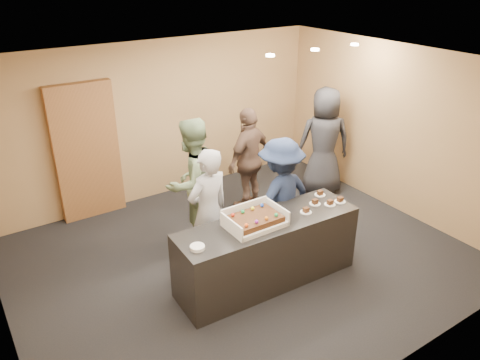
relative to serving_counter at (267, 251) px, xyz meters
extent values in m
plane|color=black|center=(0.00, 0.61, -0.45)|extent=(6.00, 6.00, 0.00)
plane|color=white|center=(0.00, 0.61, 2.25)|extent=(6.00, 6.00, 0.00)
cube|color=#987549|center=(0.00, 3.11, 0.90)|extent=(6.00, 0.04, 2.70)
cube|color=#987549|center=(0.00, -1.89, 0.90)|extent=(6.00, 0.04, 2.70)
cube|color=#987549|center=(3.00, 0.61, 0.90)|extent=(0.04, 5.00, 2.70)
cube|color=black|center=(0.00, 0.00, 0.00)|extent=(2.43, 0.80, 0.90)
cube|color=brown|center=(-1.30, 3.02, 0.65)|extent=(1.00, 0.15, 2.19)
cube|color=white|center=(-0.20, 0.00, 0.48)|extent=(0.68, 0.48, 0.06)
cube|color=white|center=(-0.54, 0.00, 0.54)|extent=(0.02, 0.48, 0.19)
cube|color=white|center=(0.14, 0.00, 0.54)|extent=(0.02, 0.48, 0.19)
cube|color=white|center=(-0.20, 0.24, 0.55)|extent=(0.68, 0.02, 0.21)
cube|color=#391D0D|center=(-0.20, 0.00, 0.54)|extent=(0.60, 0.41, 0.07)
sphere|color=red|center=(-0.43, 0.15, 0.60)|extent=(0.05, 0.05, 0.05)
sphere|color=green|center=(-0.28, 0.15, 0.60)|extent=(0.05, 0.05, 0.05)
sphere|color=#F8F61A|center=(-0.14, 0.15, 0.60)|extent=(0.05, 0.05, 0.05)
sphere|color=blue|center=(0.01, 0.15, 0.60)|extent=(0.05, 0.05, 0.05)
sphere|color=#F85514|center=(-0.43, -0.15, 0.60)|extent=(0.05, 0.05, 0.05)
sphere|color=purple|center=(-0.28, -0.15, 0.60)|extent=(0.05, 0.05, 0.05)
sphere|color=orange|center=(-0.14, -0.15, 0.60)|extent=(0.05, 0.05, 0.05)
sphere|color=#22AD5D|center=(0.01, -0.15, 0.60)|extent=(0.05, 0.05, 0.05)
cylinder|color=white|center=(-1.03, -0.06, 0.47)|extent=(0.17, 0.17, 0.04)
cylinder|color=white|center=(0.53, -0.09, 0.45)|extent=(0.15, 0.15, 0.01)
cube|color=#391D0D|center=(0.53, -0.09, 0.49)|extent=(0.07, 0.06, 0.06)
cylinder|color=white|center=(0.78, 0.01, 0.45)|extent=(0.15, 0.15, 0.01)
cube|color=#391D0D|center=(0.78, 0.01, 0.49)|extent=(0.07, 0.06, 0.06)
cylinder|color=white|center=(0.94, -0.11, 0.45)|extent=(0.15, 0.15, 0.01)
cube|color=#391D0D|center=(0.94, -0.11, 0.49)|extent=(0.07, 0.06, 0.06)
cylinder|color=white|center=(1.01, 0.17, 0.45)|extent=(0.15, 0.15, 0.01)
cube|color=#391D0D|center=(1.01, 0.17, 0.49)|extent=(0.07, 0.06, 0.06)
cylinder|color=white|center=(1.11, -0.12, 0.45)|extent=(0.15, 0.15, 0.01)
cube|color=#391D0D|center=(1.11, -0.12, 0.49)|extent=(0.07, 0.06, 0.06)
imported|color=#99999E|center=(-0.47, 0.67, 0.42)|extent=(0.69, 0.51, 1.74)
imported|color=gray|center=(-0.30, 1.42, 0.50)|extent=(1.09, 0.96, 1.89)
imported|color=#1B2746|center=(0.58, 0.49, 0.41)|extent=(1.16, 0.74, 1.71)
imported|color=brown|center=(0.95, 1.79, 0.43)|extent=(1.11, 0.74, 1.75)
imported|color=#26262B|center=(2.39, 1.58, 0.51)|extent=(1.11, 0.97, 1.91)
cylinder|color=#FFEAC6|center=(0.80, 1.11, 2.22)|extent=(0.12, 0.12, 0.03)
cylinder|color=#FFEAC6|center=(1.60, 1.11, 2.22)|extent=(0.12, 0.12, 0.03)
cylinder|color=#FFEAC6|center=(2.40, 1.11, 2.22)|extent=(0.12, 0.12, 0.03)
camera|label=1|loc=(-3.07, -3.99, 3.39)|focal=35.00mm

